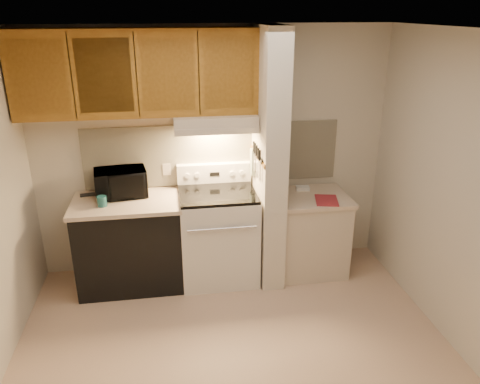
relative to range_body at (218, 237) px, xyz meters
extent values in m
plane|color=#C8A68C|center=(0.00, -1.16, -0.46)|extent=(3.60, 3.60, 0.00)
plane|color=white|center=(0.00, -1.16, 2.04)|extent=(3.60, 3.60, 0.00)
cube|color=beige|center=(0.00, 0.34, 0.79)|extent=(3.60, 2.50, 0.02)
cube|color=beige|center=(1.80, -1.16, 0.79)|extent=(0.02, 3.00, 2.50)
cube|color=beige|center=(0.00, 0.33, 0.78)|extent=(2.60, 0.02, 0.63)
cube|color=silver|center=(0.00, 0.00, 0.00)|extent=(0.76, 0.65, 0.92)
cube|color=black|center=(0.00, -0.32, 0.04)|extent=(0.50, 0.01, 0.30)
cylinder|color=silver|center=(0.00, -0.35, 0.26)|extent=(0.65, 0.02, 0.02)
cube|color=black|center=(0.00, 0.00, 0.48)|extent=(0.74, 0.64, 0.03)
cube|color=silver|center=(0.00, 0.28, 0.59)|extent=(0.76, 0.08, 0.20)
cube|color=black|center=(0.00, 0.24, 0.59)|extent=(0.10, 0.01, 0.04)
cylinder|color=silver|center=(-0.28, 0.24, 0.59)|extent=(0.05, 0.02, 0.05)
cylinder|color=silver|center=(-0.18, 0.24, 0.59)|extent=(0.05, 0.02, 0.05)
cylinder|color=silver|center=(0.18, 0.24, 0.59)|extent=(0.05, 0.02, 0.05)
cylinder|color=silver|center=(0.28, 0.24, 0.59)|extent=(0.05, 0.02, 0.05)
cube|color=black|center=(-0.88, 0.01, -0.03)|extent=(1.00, 0.63, 0.87)
cube|color=beige|center=(-0.88, 0.01, 0.43)|extent=(1.04, 0.67, 0.04)
cube|color=black|center=(-1.23, 0.21, 0.46)|extent=(0.22, 0.10, 0.01)
cylinder|color=#1D565A|center=(-1.09, -0.09, 0.50)|extent=(0.11, 0.11, 0.10)
cube|color=beige|center=(-0.48, 0.32, 0.64)|extent=(0.08, 0.01, 0.12)
imported|color=black|center=(-0.93, 0.15, 0.58)|extent=(0.53, 0.40, 0.27)
cube|color=beige|center=(0.51, -0.01, 0.79)|extent=(0.22, 0.70, 2.50)
cube|color=#9C6621|center=(0.39, -0.01, 0.84)|extent=(0.01, 0.70, 0.04)
cube|color=black|center=(0.39, -0.06, 0.86)|extent=(0.02, 0.42, 0.04)
cube|color=silver|center=(0.38, -0.20, 0.76)|extent=(0.01, 0.03, 0.16)
cylinder|color=black|center=(0.38, -0.21, 0.91)|extent=(0.02, 0.02, 0.10)
cube|color=silver|center=(0.38, -0.12, 0.75)|extent=(0.01, 0.04, 0.18)
cylinder|color=black|center=(0.38, -0.14, 0.91)|extent=(0.02, 0.02, 0.10)
cube|color=silver|center=(0.38, -0.07, 0.74)|extent=(0.01, 0.04, 0.20)
cylinder|color=black|center=(0.38, -0.05, 0.91)|extent=(0.02, 0.02, 0.10)
cube|color=silver|center=(0.38, 0.02, 0.76)|extent=(0.01, 0.04, 0.16)
cylinder|color=black|center=(0.38, 0.03, 0.91)|extent=(0.02, 0.02, 0.10)
cube|color=silver|center=(0.38, 0.10, 0.75)|extent=(0.01, 0.04, 0.18)
cylinder|color=black|center=(0.38, 0.09, 0.91)|extent=(0.02, 0.02, 0.10)
cube|color=gray|center=(0.38, 0.17, 0.73)|extent=(0.03, 0.11, 0.26)
cube|color=beige|center=(0.97, -0.01, -0.06)|extent=(0.70, 0.60, 0.81)
cube|color=beige|center=(0.97, -0.01, 0.37)|extent=(0.74, 0.64, 0.04)
cube|color=maroon|center=(1.07, -0.16, 0.39)|extent=(0.28, 0.33, 0.01)
cube|color=white|center=(0.92, 0.17, 0.41)|extent=(0.15, 0.11, 0.04)
cube|color=beige|center=(0.00, 0.12, 1.17)|extent=(0.78, 0.44, 0.15)
cube|color=beige|center=(0.00, -0.08, 1.12)|extent=(0.78, 0.04, 0.06)
cube|color=#9C6621|center=(-0.69, 0.17, 1.62)|extent=(2.18, 0.33, 0.77)
cube|color=#9C6621|center=(-1.51, 0.01, 1.62)|extent=(0.46, 0.01, 0.63)
cube|color=black|center=(-1.23, 0.01, 1.62)|extent=(0.01, 0.01, 0.73)
cube|color=#9C6621|center=(-0.96, 0.01, 1.62)|extent=(0.46, 0.01, 0.63)
cube|color=black|center=(-0.69, 0.01, 1.62)|extent=(0.01, 0.01, 0.73)
cube|color=#9C6621|center=(-0.42, 0.01, 1.62)|extent=(0.46, 0.01, 0.63)
cube|color=black|center=(-0.14, 0.01, 1.62)|extent=(0.01, 0.01, 0.73)
cube|color=#9C6621|center=(0.13, 0.01, 1.62)|extent=(0.46, 0.01, 0.63)
camera|label=1|loc=(-0.44, -4.25, 2.17)|focal=35.00mm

